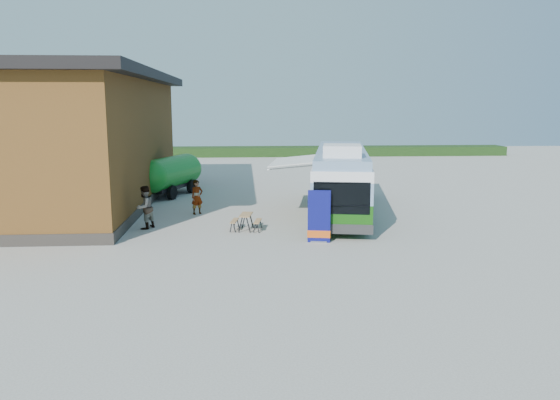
{
  "coord_description": "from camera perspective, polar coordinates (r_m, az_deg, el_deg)",
  "views": [
    {
      "loc": [
        -1.11,
        -22.07,
        5.72
      ],
      "look_at": [
        0.51,
        2.23,
        1.4
      ],
      "focal_mm": 35.0,
      "sensor_mm": 36.0,
      "label": 1
    }
  ],
  "objects": [
    {
      "name": "slurry_tanker",
      "position": [
        34.82,
        -11.36,
        2.75
      ],
      "size": [
        3.55,
        6.28,
        2.45
      ],
      "rotation": [
        0.0,
        0.0,
        -0.37
      ],
      "color": "#178324",
      "rests_on": "ground"
    },
    {
      "name": "awning",
      "position": [
        28.31,
        2.23,
        4.19
      ],
      "size": [
        3.38,
        4.73,
        0.53
      ],
      "rotation": [
        0.0,
        0.0,
        -0.17
      ],
      "color": "white",
      "rests_on": "ground"
    },
    {
      "name": "barn",
      "position": [
        33.49,
        -20.19,
        5.8
      ],
      "size": [
        9.6,
        21.2,
        7.5
      ],
      "color": "brown",
      "rests_on": "ground"
    },
    {
      "name": "bus",
      "position": [
        28.92,
        6.37,
        2.32
      ],
      "size": [
        4.77,
        12.9,
        3.88
      ],
      "rotation": [
        0.0,
        0.0,
        -0.17
      ],
      "color": "#1F6010",
      "rests_on": "ground"
    },
    {
      "name": "banner",
      "position": [
        22.67,
        4.09,
        -2.23
      ],
      "size": [
        0.95,
        0.29,
        2.21
      ],
      "rotation": [
        0.0,
        0.0,
        -0.17
      ],
      "color": "#0C0F60",
      "rests_on": "ground"
    },
    {
      "name": "person_a",
      "position": [
        28.79,
        -8.66,
        0.31
      ],
      "size": [
        0.79,
        0.72,
        1.8
      ],
      "primitive_type": "imported",
      "rotation": [
        0.0,
        0.0,
        0.57
      ],
      "color": "#999999",
      "rests_on": "ground"
    },
    {
      "name": "ground",
      "position": [
        22.83,
        -0.9,
        -4.46
      ],
      "size": [
        100.0,
        100.0,
        0.0
      ],
      "primitive_type": "plane",
      "color": "#BCB7AD",
      "rests_on": "ground"
    },
    {
      "name": "person_b",
      "position": [
        25.85,
        -13.97,
        -0.76
      ],
      "size": [
        1.15,
        1.22,
        2.0
      ],
      "primitive_type": "imported",
      "rotation": [
        0.0,
        0.0,
        -2.11
      ],
      "color": "#999999",
      "rests_on": "ground"
    },
    {
      "name": "picnic_table",
      "position": [
        24.93,
        -3.57,
        -1.91
      ],
      "size": [
        1.48,
        1.36,
        0.75
      ],
      "rotation": [
        0.0,
        0.0,
        -0.16
      ],
      "color": "#AD8351",
      "rests_on": "ground"
    },
    {
      "name": "hedge",
      "position": [
        60.98,
        4.82,
        5.11
      ],
      "size": [
        40.0,
        3.0,
        1.0
      ],
      "primitive_type": "cube",
      "color": "#264419",
      "rests_on": "ground"
    }
  ]
}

